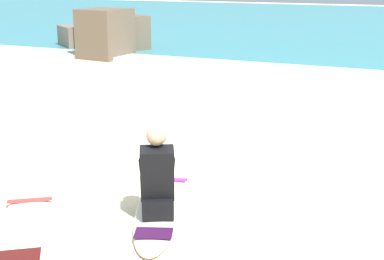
# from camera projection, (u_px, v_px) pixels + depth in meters

# --- Properties ---
(ground_plane) EXTENTS (80.00, 80.00, 0.00)m
(ground_plane) POSITION_uv_depth(u_px,v_px,m) (136.00, 201.00, 6.27)
(ground_plane) COLOR beige
(sea) EXTENTS (80.00, 28.00, 0.10)m
(sea) POSITION_uv_depth(u_px,v_px,m) (375.00, 25.00, 26.19)
(sea) COLOR teal
(sea) RESTS_ON ground
(breaking_foam) EXTENTS (80.00, 0.90, 0.11)m
(breaking_foam) POSITION_uv_depth(u_px,v_px,m) (311.00, 71.00, 14.15)
(breaking_foam) COLOR white
(breaking_foam) RESTS_ON ground
(surfboard_main) EXTENTS (1.34, 2.41, 0.08)m
(surfboard_main) POSITION_uv_depth(u_px,v_px,m) (162.00, 205.00, 6.08)
(surfboard_main) COLOR #EFE5C6
(surfboard_main) RESTS_ON ground
(surfer_seated) EXTENTS (0.62, 0.77, 0.95)m
(surfer_seated) POSITION_uv_depth(u_px,v_px,m) (157.00, 179.00, 5.73)
(surfer_seated) COLOR black
(surfer_seated) RESTS_ON surfboard_main
(surfboard_spare_near) EXTENTS (1.65, 2.01, 0.08)m
(surfboard_spare_near) POSITION_uv_depth(u_px,v_px,m) (26.00, 227.00, 5.56)
(surfboard_spare_near) COLOR white
(surfboard_spare_near) RESTS_ON ground
(rock_outcrop_distant) EXTENTS (3.47, 3.33, 1.43)m
(rock_outcrop_distant) POSITION_uv_depth(u_px,v_px,m) (105.00, 35.00, 17.39)
(rock_outcrop_distant) COLOR brown
(rock_outcrop_distant) RESTS_ON ground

